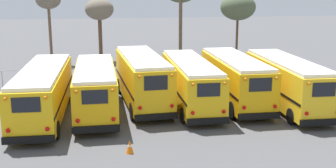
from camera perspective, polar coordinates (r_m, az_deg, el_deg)
The scene contains 13 objects.
ground_plane at distance 27.35m, azimuth -0.04°, elevation -3.18°, with size 160.00×160.00×0.00m, color #4C4C4F.
school_bus_0 at distance 26.08m, azimuth -16.51°, elevation -0.84°, with size 2.82×10.85×2.98m.
school_bus_1 at distance 26.07m, azimuth -9.80°, elevation -0.47°, with size 2.55×9.39×2.98m.
school_bus_2 at distance 27.73m, azimuth -3.51°, elevation 0.85°, with size 2.97×9.52×3.30m.
school_bus_3 at distance 27.42m, azimuth 3.03°, elevation 0.36°, with size 2.57×9.96×3.00m.
school_bus_4 at distance 28.28m, azimuth 9.04°, elevation 0.77°, with size 2.68×9.55×3.12m.
school_bus_5 at distance 28.23m, azimuth 15.77°, elevation 0.34°, with size 2.82×9.97×3.09m.
utility_pole at distance 37.84m, azimuth 1.70°, elevation 7.85°, with size 1.80×0.26×8.04m.
bare_tree_0 at distance 44.58m, azimuth 9.46°, elevation 10.21°, with size 3.61×3.61×6.95m.
bare_tree_1 at distance 44.37m, azimuth -9.28°, elevation 9.81°, with size 2.93×2.93×6.47m.
bare_tree_2 at distance 43.66m, azimuth -15.92°, elevation 10.74°, with size 2.43×2.43×7.31m.
fence_line at distance 34.05m, azimuth -2.09°, elevation 1.79°, with size 23.30×0.06×1.42m.
traffic_cone at distance 20.05m, azimuth -5.21°, elevation -8.44°, with size 0.36×0.36×0.65m.
Camera 1 is at (-4.42, -25.88, 7.66)m, focal length 45.00 mm.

